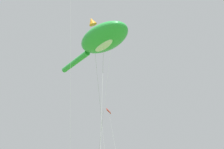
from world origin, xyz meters
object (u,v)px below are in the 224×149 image
(big_show_kite, at_px, (102,40))
(small_kite_diamond_red, at_px, (109,115))
(small_kite_stunt_black, at_px, (112,39))
(small_kite_tiny_distant, at_px, (92,22))

(big_show_kite, bearing_deg, small_kite_diamond_red, 142.93)
(big_show_kite, height_order, small_kite_stunt_black, small_kite_stunt_black)
(small_kite_tiny_distant, xyz_separation_m, small_kite_diamond_red, (7.14, 6.81, -7.51))
(small_kite_tiny_distant, distance_m, small_kite_stunt_black, 2.78)
(small_kite_tiny_distant, bearing_deg, small_kite_diamond_red, 138.89)
(small_kite_tiny_distant, xyz_separation_m, small_kite_stunt_black, (2.46, -0.17, -1.28))
(small_kite_tiny_distant, relative_size, small_kite_diamond_red, 1.73)
(small_kite_tiny_distant, bearing_deg, small_kite_stunt_black, 91.37)
(small_kite_tiny_distant, height_order, small_kite_diamond_red, small_kite_tiny_distant)
(small_kite_stunt_black, bearing_deg, big_show_kite, 6.33)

